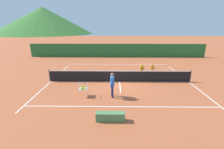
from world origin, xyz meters
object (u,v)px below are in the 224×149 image
Objects in this scene: tennis_ball_4 at (101,87)px; courtside_bench at (110,117)px; tennis_net at (120,76)px; tennis_ball_0 at (62,89)px; tennis_ball_3 at (83,86)px; tennis_ball_5 at (167,86)px; student_0 at (142,69)px; student_1 at (152,68)px; ball_cart at (83,88)px; tennis_ball_1 at (172,108)px; instructor at (112,83)px; tennis_ball_2 at (117,83)px.

tennis_ball_4 is 0.05× the size of courtside_bench.
tennis_net is 181.44× the size of tennis_ball_0.
tennis_net is 6.15m from courtside_bench.
tennis_ball_3 is 1.00× the size of tennis_ball_5.
tennis_ball_0 and tennis_ball_5 have the same top height.
tennis_net is 8.23× the size of courtside_bench.
student_0 is at bearing 27.47° from tennis_ball_0.
tennis_ball_5 is (5.36, 0.34, 0.00)m from tennis_ball_4.
student_1 is 1.35× the size of ball_cart.
tennis_ball_1 is (-0.29, -6.67, -0.69)m from student_1.
student_1 reaches higher than tennis_ball_4.
ball_cart is 1.93m from tennis_ball_3.
ball_cart is (-4.78, -4.65, -0.17)m from student_0.
tennis_ball_5 is at bearing -58.42° from student_0.
instructor reaches higher than tennis_net.
tennis_ball_2 is at bearing -139.93° from student_0.
courtside_bench is (-4.49, -4.96, 0.20)m from tennis_ball_5.
tennis_net is 5.61m from tennis_ball_1.
courtside_bench is at bearing -132.12° from tennis_ball_5.
student_0 is 3.26m from tennis_ball_2.
tennis_ball_4 is 4.70m from courtside_bench.
tennis_ball_1 is at bearing -30.37° from tennis_ball_3.
tennis_ball_5 is (3.82, -1.14, -0.47)m from tennis_net.
student_1 is 17.79× the size of tennis_ball_0.
ball_cart is 13.22× the size of tennis_ball_1.
instructor reaches higher than ball_cart.
tennis_ball_2 is (-3.24, 4.25, 0.00)m from tennis_ball_1.
student_0 reaches higher than student_1.
instructor is 4.19m from tennis_ball_0.
tennis_net is 4.89m from tennis_ball_0.
tennis_net is at bearing 60.79° from tennis_ball_2.
instructor is 2.15m from tennis_ball_4.
instructor is 1.90× the size of ball_cart.
tennis_ball_1 is 3.89m from courtside_bench.
tennis_net is 13.72× the size of ball_cart.
student_1 is (3.26, 1.94, 0.23)m from tennis_net.
student_0 is 18.44× the size of tennis_ball_5.
tennis_ball_0 is at bearing -157.09° from tennis_net.
tennis_ball_5 is (0.56, -3.08, -0.69)m from student_1.
ball_cart is 2.28m from tennis_ball_0.
tennis_ball_5 is (8.30, 0.75, 0.00)m from tennis_ball_0.
tennis_ball_2 is 1.00× the size of tennis_ball_5.
student_0 is 1.04× the size of student_1.
tennis_net is 4.01m from tennis_ball_5.
instructor is at bearing 88.95° from courtside_bench.
student_1 is 7.03m from tennis_ball_3.
student_1 is 17.79× the size of tennis_ball_3.
tennis_ball_2 is at bearing 85.99° from courtside_bench.
courtside_bench is (3.81, -4.21, 0.20)m from tennis_ball_0.
student_0 is at bearing -161.08° from student_1.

